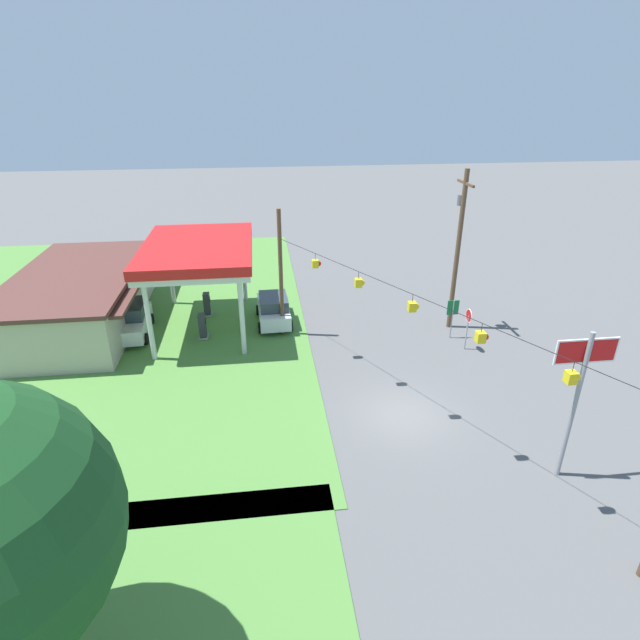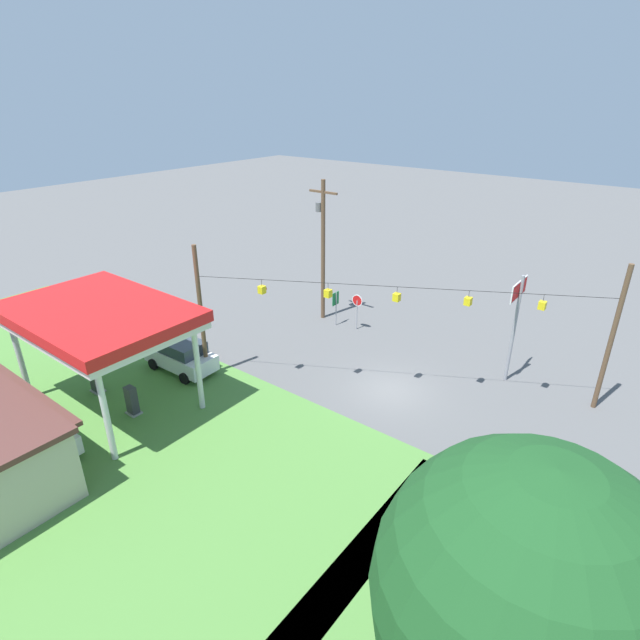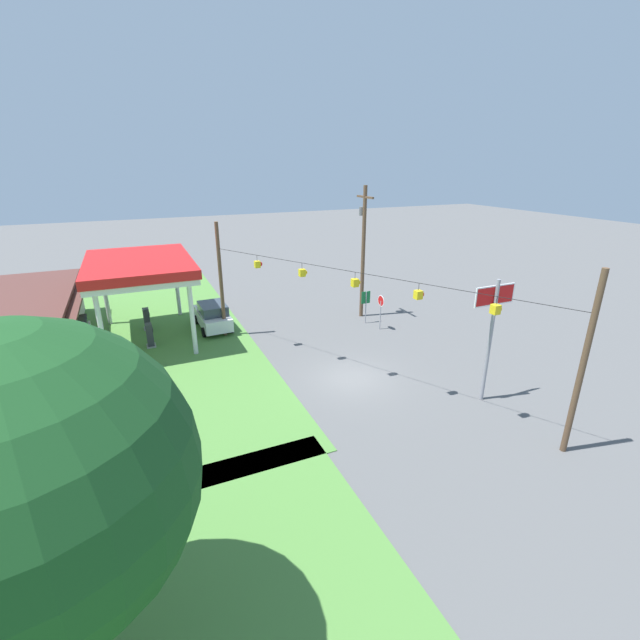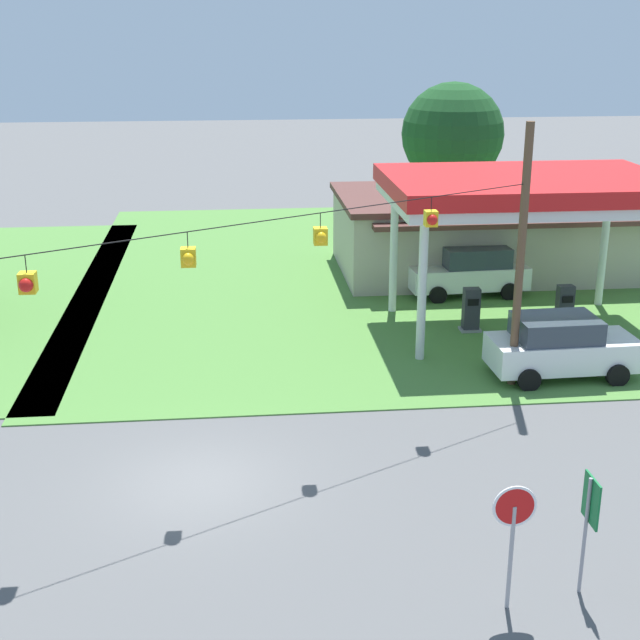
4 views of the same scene
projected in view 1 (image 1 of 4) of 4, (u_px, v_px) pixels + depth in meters
ground_plane at (403, 415)px, 22.95m from camera, size 160.00×160.00×0.00m
grass_verge_station_corner at (87, 319)px, 32.37m from camera, size 36.00×28.00×0.04m
gas_station_canopy at (198, 252)px, 29.40m from camera, size 9.29×6.32×5.38m
gas_station_store at (80, 298)px, 31.31m from camera, size 13.78×7.66×3.33m
fuel_pump_near at (203, 327)px, 29.66m from camera, size 0.71×0.56×1.56m
fuel_pump_far at (207, 305)px, 32.64m from camera, size 0.71×0.56×1.56m
car_at_pumps_front at (273, 309)px, 31.47m from camera, size 4.43×2.22×1.91m
car_at_pumps_rear at (131, 319)px, 30.01m from camera, size 4.69×2.31×1.95m
stop_sign_roadside at (468, 320)px, 27.95m from camera, size 0.80×0.08×2.50m
stop_sign_overhead at (581, 377)px, 17.62m from camera, size 0.22×2.30×6.17m
route_sign at (453, 311)px, 29.33m from camera, size 0.10×0.70×2.40m
utility_pole_main at (458, 243)px, 29.18m from camera, size 2.20×0.44×9.64m
signal_span_gantry at (410, 332)px, 21.15m from camera, size 18.30×10.24×7.65m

